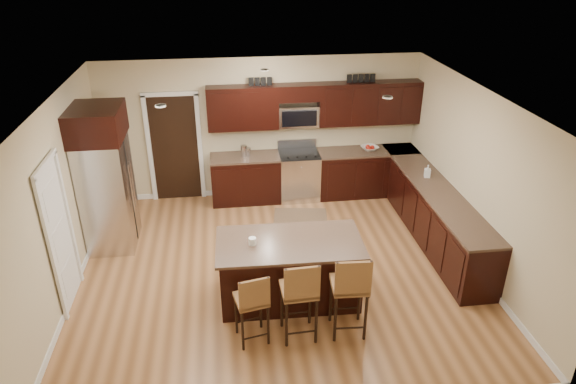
{
  "coord_description": "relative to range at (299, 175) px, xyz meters",
  "views": [
    {
      "loc": [
        -0.71,
        -6.52,
        4.6
      ],
      "look_at": [
        0.2,
        0.4,
        1.14
      ],
      "focal_mm": 32.0,
      "sensor_mm": 36.0,
      "label": 1
    }
  ],
  "objects": [
    {
      "name": "soap_bottle",
      "position": [
        2.02,
        -1.34,
        0.56
      ],
      "size": [
        0.12,
        0.12,
        0.22
      ],
      "primitive_type": "imported",
      "rotation": [
        0.0,
        0.0,
        -0.28
      ],
      "color": "#B2B2B2",
      "rests_on": "base_cabinets"
    },
    {
      "name": "stool_left",
      "position": [
        -1.17,
        -3.95,
        0.17
      ],
      "size": [
        0.45,
        0.45,
        1.02
      ],
      "rotation": [
        0.0,
        0.0,
        0.21
      ],
      "color": "olive",
      "rests_on": "floor"
    },
    {
      "name": "fruit_bowl",
      "position": [
        1.38,
        -0.0,
        0.49
      ],
      "size": [
        0.4,
        0.4,
        0.08
      ],
      "primitive_type": "imported",
      "rotation": [
        0.0,
        0.0,
        0.31
      ],
      "color": "silver",
      "rests_on": "base_cabinets"
    },
    {
      "name": "letter_decor",
      "position": [
        0.22,
        0.13,
        1.82
      ],
      "size": [
        2.2,
        0.03,
        0.15
      ],
      "primitive_type": null,
      "color": "black",
      "rests_on": "upper_cabinets"
    },
    {
      "name": "island",
      "position": [
        -0.6,
        -3.11,
        -0.04
      ],
      "size": [
        2.01,
        1.1,
        0.92
      ],
      "rotation": [
        0.0,
        0.0,
        -0.03
      ],
      "color": "black",
      "rests_on": "floor"
    },
    {
      "name": "stool_mid",
      "position": [
        -0.59,
        -3.96,
        0.26
      ],
      "size": [
        0.45,
        0.45,
        1.17
      ],
      "rotation": [
        0.0,
        0.0,
        0.04
      ],
      "color": "olive",
      "rests_on": "floor"
    },
    {
      "name": "refrigerator",
      "position": [
        -3.3,
        -1.28,
        0.73
      ],
      "size": [
        0.79,
        0.99,
        2.35
      ],
      "color": "silver",
      "rests_on": "floor"
    },
    {
      "name": "canister_tall",
      "position": [
        -1.05,
        -0.0,
        0.56
      ],
      "size": [
        0.12,
        0.12,
        0.22
      ],
      "primitive_type": "cylinder",
      "color": "silver",
      "rests_on": "base_cabinets"
    },
    {
      "name": "base_cabinets",
      "position": [
        1.22,
        -1.01,
        -0.01
      ],
      "size": [
        4.02,
        3.96,
        0.92
      ],
      "color": "black",
      "rests_on": "floor"
    },
    {
      "name": "ceiling",
      "position": [
        -0.68,
        -2.45,
        2.23
      ],
      "size": [
        6.0,
        6.0,
        0.0
      ],
      "primitive_type": "plane",
      "rotation": [
        3.14,
        0.0,
        0.0
      ],
      "color": "silver",
      "rests_on": "wall_back"
    },
    {
      "name": "stool_right",
      "position": [
        0.04,
        -3.96,
        0.27
      ],
      "size": [
        0.47,
        0.47,
        1.19
      ],
      "rotation": [
        0.0,
        0.0,
        -0.06
      ],
      "color": "olive",
      "rests_on": "floor"
    },
    {
      "name": "island_jar",
      "position": [
        -1.1,
        -3.11,
        0.5
      ],
      "size": [
        0.1,
        0.1,
        0.1
      ],
      "primitive_type": "cylinder",
      "color": "white",
      "rests_on": "island"
    },
    {
      "name": "wall_back",
      "position": [
        -0.68,
        0.3,
        0.88
      ],
      "size": [
        6.0,
        0.0,
        6.0
      ],
      "primitive_type": "plane",
      "rotation": [
        1.57,
        0.0,
        0.0
      ],
      "color": "#C9B991",
      "rests_on": "floor"
    },
    {
      "name": "pantry_door",
      "position": [
        -3.66,
        -2.75,
        0.55
      ],
      "size": [
        0.03,
        0.8,
        2.04
      ],
      "primitive_type": "cube",
      "color": "white",
      "rests_on": "floor"
    },
    {
      "name": "upper_cabinets",
      "position": [
        0.36,
        0.13,
        1.37
      ],
      "size": [
        4.0,
        0.33,
        0.8
      ],
      "color": "black",
      "rests_on": "wall_back"
    },
    {
      "name": "floor_mat",
      "position": [
        -0.09,
        -0.82,
        -0.47
      ],
      "size": [
        1.06,
        0.79,
        0.01
      ],
      "primitive_type": "cube",
      "rotation": [
        0.0,
        0.0,
        -0.15
      ],
      "color": "brown",
      "rests_on": "floor"
    },
    {
      "name": "wall_left",
      "position": [
        -3.68,
        -2.45,
        0.88
      ],
      "size": [
        0.0,
        5.5,
        5.5
      ],
      "primitive_type": "plane",
      "rotation": [
        1.57,
        0.0,
        1.57
      ],
      "color": "#C9B991",
      "rests_on": "floor"
    },
    {
      "name": "doorway",
      "position": [
        -2.33,
        0.28,
        0.56
      ],
      "size": [
        0.85,
        0.03,
        2.06
      ],
      "primitive_type": "cube",
      "color": "black",
      "rests_on": "floor"
    },
    {
      "name": "microwave",
      "position": [
        0.0,
        0.15,
        1.15
      ],
      "size": [
        0.76,
        0.31,
        0.4
      ],
      "primitive_type": "cube",
      "color": "silver",
      "rests_on": "upper_cabinets"
    },
    {
      "name": "floor",
      "position": [
        -0.68,
        -2.45,
        -0.47
      ],
      "size": [
        6.0,
        6.0,
        0.0
      ],
      "primitive_type": "plane",
      "color": "#9F6A3F",
      "rests_on": "ground"
    },
    {
      "name": "wall_right",
      "position": [
        2.32,
        -2.45,
        0.88
      ],
      "size": [
        0.0,
        5.5,
        5.5
      ],
      "primitive_type": "plane",
      "rotation": [
        1.57,
        0.0,
        -1.57
      ],
      "color": "#C9B991",
      "rests_on": "floor"
    },
    {
      "name": "range",
      "position": [
        0.0,
        0.0,
        0.0
      ],
      "size": [
        0.76,
        0.64,
        1.11
      ],
      "color": "silver",
      "rests_on": "floor"
    },
    {
      "name": "canister_short",
      "position": [
        -0.97,
        -0.0,
        0.53
      ],
      "size": [
        0.11,
        0.11,
        0.17
      ],
      "primitive_type": "cylinder",
      "color": "silver",
      "rests_on": "base_cabinets"
    }
  ]
}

